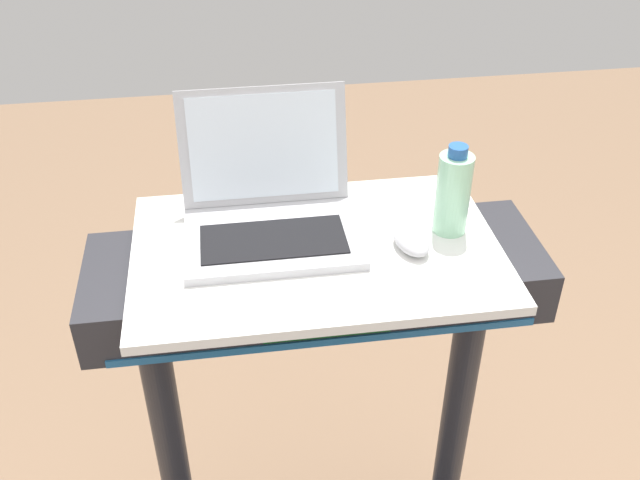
# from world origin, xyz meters

# --- Properties ---
(desk_board) EXTENTS (0.71, 0.47, 0.02)m
(desk_board) POSITION_xyz_m (0.00, 0.70, 1.07)
(desk_board) COLOR white
(desk_board) RESTS_ON treadmill_base
(laptop) EXTENTS (0.34, 0.31, 0.25)m
(laptop) POSITION_xyz_m (-0.08, 0.78, 1.13)
(laptop) COLOR #B7B7BC
(laptop) RESTS_ON desk_board
(computer_mouse) EXTENTS (0.08, 0.11, 0.03)m
(computer_mouse) POSITION_xyz_m (0.18, 0.67, 1.10)
(computer_mouse) COLOR #B2B2B7
(computer_mouse) RESTS_ON desk_board
(water_bottle) EXTENTS (0.07, 0.07, 0.19)m
(water_bottle) POSITION_xyz_m (0.27, 0.72, 1.17)
(water_bottle) COLOR #9EDBB2
(water_bottle) RESTS_ON desk_board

